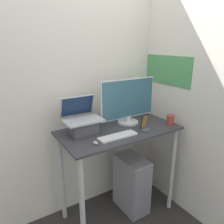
% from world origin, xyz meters
% --- Properties ---
extents(wall_back, '(6.00, 0.05, 2.60)m').
position_xyz_m(wall_back, '(0.00, 0.65, 1.30)').
color(wall_back, silver).
rests_on(wall_back, ground_plane).
extents(wall_side_right, '(0.06, 6.00, 2.60)m').
position_xyz_m(wall_side_right, '(0.64, 0.00, 1.30)').
color(wall_side_right, silver).
rests_on(wall_side_right, ground_plane).
extents(desk, '(1.11, 0.57, 0.94)m').
position_xyz_m(desk, '(0.00, 0.28, 0.76)').
color(desk, '#333338').
rests_on(desk, ground_plane).
extents(laptop, '(0.32, 0.26, 0.32)m').
position_xyz_m(laptop, '(-0.32, 0.37, 1.03)').
color(laptop, '#4C4C51').
rests_on(laptop, desk).
extents(monitor, '(0.61, 0.20, 0.44)m').
position_xyz_m(monitor, '(0.16, 0.38, 1.15)').
color(monitor, silver).
rests_on(monitor, desk).
extents(keyboard, '(0.35, 0.10, 0.02)m').
position_xyz_m(keyboard, '(-0.11, 0.15, 0.95)').
color(keyboard, white).
rests_on(keyboard, desk).
extents(mouse, '(0.03, 0.06, 0.03)m').
position_xyz_m(mouse, '(-0.34, 0.12, 0.95)').
color(mouse, '#99999E').
rests_on(mouse, desk).
extents(cell_phone, '(0.09, 0.09, 0.15)m').
position_xyz_m(cell_phone, '(0.17, 0.13, 0.98)').
color(cell_phone, '#4C4C51').
rests_on(cell_phone, desk).
extents(computer_tower, '(0.22, 0.38, 0.59)m').
position_xyz_m(computer_tower, '(0.15, 0.27, 0.30)').
color(computer_tower, gray).
rests_on(computer_tower, ground_plane).
extents(mug, '(0.07, 0.07, 0.10)m').
position_xyz_m(mug, '(0.49, 0.12, 0.99)').
color(mug, '#9E382D').
rests_on(mug, desk).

